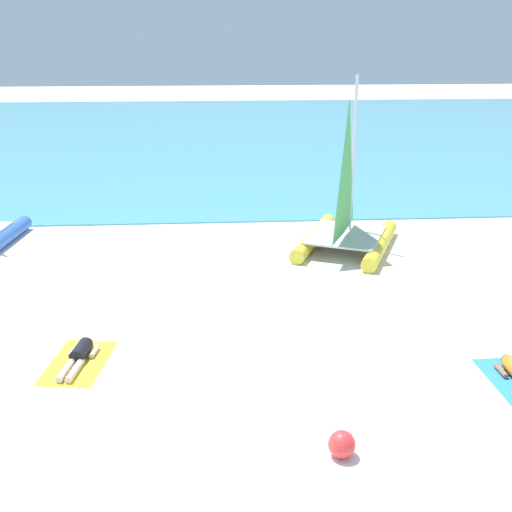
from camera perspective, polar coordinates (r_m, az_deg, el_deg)
name	(u,v)px	position (r m, az deg, el deg)	size (l,w,h in m)	color
ground_plane	(246,245)	(19.79, -0.88, 1.01)	(120.00, 120.00, 0.00)	white
ocean_water	(227,134)	(41.62, -2.59, 10.90)	(120.00, 40.00, 0.05)	#4C9EB7
sailboat_yellow	(346,225)	(19.35, 8.11, 2.75)	(3.86, 4.59, 5.12)	yellow
towel_left	(79,362)	(13.44, -15.61, -9.16)	(1.10, 1.90, 0.01)	yellow
sunbather_left	(79,355)	(13.44, -15.57, -8.55)	(0.63, 1.57, 0.30)	black
beach_ball	(342,444)	(10.42, 7.69, -16.37)	(0.44, 0.44, 0.44)	red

